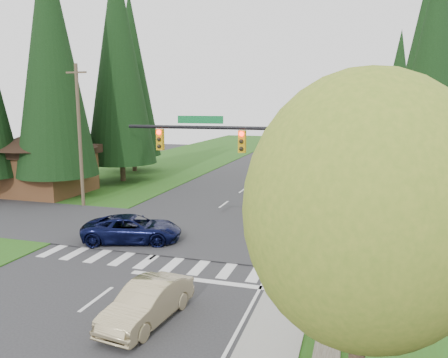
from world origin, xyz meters
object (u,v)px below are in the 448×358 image
at_px(sedan_champagne, 147,303).
at_px(suv_navy, 133,229).
at_px(parked_car_d, 319,156).
at_px(parked_car_c, 312,164).
at_px(parked_car_a, 301,195).
at_px(parked_car_b, 301,174).
at_px(parked_car_e, 327,153).

relative_size(sedan_champagne, suv_navy, 0.79).
bearing_deg(parked_car_d, suv_navy, -101.18).
bearing_deg(parked_car_c, suv_navy, -101.96).
bearing_deg(suv_navy, parked_car_a, -50.53).
height_order(parked_car_b, parked_car_e, parked_car_e).
bearing_deg(parked_car_d, sedan_champagne, -93.28).
bearing_deg(sedan_champagne, parked_car_c, 94.23).
height_order(parked_car_a, parked_car_c, parked_car_c).
height_order(suv_navy, parked_car_d, parked_car_d).
relative_size(suv_navy, parked_car_c, 1.16).
bearing_deg(sedan_champagne, parked_car_d, 94.51).
distance_m(sedan_champagne, parked_car_a, 19.14).
bearing_deg(parked_car_e, parked_car_c, -100.40).
xyz_separation_m(parked_car_a, parked_car_b, (-1.23, 9.99, -0.02)).
relative_size(parked_car_a, parked_car_b, 0.87).
bearing_deg(sedan_champagne, suv_navy, 128.84).
relative_size(suv_navy, parked_car_e, 1.04).
height_order(sedan_champagne, parked_car_e, parked_car_e).
relative_size(parked_car_b, parked_car_e, 0.98).
relative_size(parked_car_a, parked_car_c, 0.95).
relative_size(parked_car_c, parked_car_e, 0.90).
bearing_deg(parked_car_b, parked_car_e, 80.56).
distance_m(sedan_champagne, parked_car_e, 48.81).
xyz_separation_m(sedan_champagne, suv_navy, (-4.69, 7.61, 0.05)).
bearing_deg(suv_navy, parked_car_d, -27.57).
height_order(sedan_champagne, parked_car_a, parked_car_a).
distance_m(parked_car_a, parked_car_e, 29.80).
height_order(parked_car_c, parked_car_d, parked_car_d).
height_order(suv_navy, parked_car_c, parked_car_c).
relative_size(suv_navy, parked_car_d, 1.16).
bearing_deg(suv_navy, parked_car_b, -33.39).
xyz_separation_m(sedan_champagne, parked_car_a, (2.81, 18.93, 0.05)).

